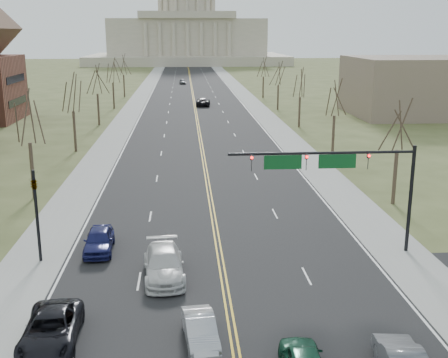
{
  "coord_description": "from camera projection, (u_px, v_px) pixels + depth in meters",
  "views": [
    {
      "loc": [
        -2.19,
        -20.67,
        14.2
      ],
      "look_at": [
        0.88,
        21.93,
        3.0
      ],
      "focal_mm": 45.0,
      "sensor_mm": 36.0,
      "label": 1
    }
  ],
  "objects": [
    {
      "name": "car_sb_outer_second",
      "position": [
        99.0,
        240.0,
        37.31
      ],
      "size": [
        2.03,
        4.66,
        1.56
      ],
      "primitive_type": "imported",
      "rotation": [
        0.0,
        0.0,
        0.04
      ],
      "color": "navy",
      "rests_on": "road"
    },
    {
      "name": "car_sb_inner_second",
      "position": [
        164.0,
        264.0,
        33.31
      ],
      "size": [
        2.74,
        5.89,
        1.66
      ],
      "primitive_type": "imported",
      "rotation": [
        0.0,
        0.0,
        0.07
      ],
      "color": "silver",
      "rests_on": "road"
    },
    {
      "name": "tree_l_1",
      "position": [
        72.0,
        95.0,
        67.17
      ],
      "size": [
        3.96,
        3.96,
        9.0
      ],
      "color": "#3D3024",
      "rests_on": "ground"
    },
    {
      "name": "signal_left",
      "position": [
        36.0,
        206.0,
        34.98
      ],
      "size": [
        0.32,
        0.36,
        6.0
      ],
      "color": "black",
      "rests_on": "ground"
    },
    {
      "name": "tree_l_4",
      "position": [
        123.0,
        66.0,
        125.06
      ],
      "size": [
        3.96,
        3.96,
        9.0
      ],
      "color": "#3D3024",
      "rests_on": "ground"
    },
    {
      "name": "car_far_nb",
      "position": [
        203.0,
        102.0,
        111.47
      ],
      "size": [
        3.03,
        5.86,
        1.58
      ],
      "primitive_type": "imported",
      "rotation": [
        0.0,
        0.0,
        3.07
      ],
      "color": "black",
      "rests_on": "road"
    },
    {
      "name": "bldg_right_mass",
      "position": [
        424.0,
        86.0,
        98.53
      ],
      "size": [
        25.0,
        20.0,
        10.0
      ],
      "primitive_type": "cube",
      "color": "#736452",
      "rests_on": "ground"
    },
    {
      "name": "tree_l_3",
      "position": [
        112.0,
        72.0,
        105.76
      ],
      "size": [
        3.96,
        3.96,
        9.0
      ],
      "color": "#3D3024",
      "rests_on": "ground"
    },
    {
      "name": "cross_road",
      "position": [
        229.0,
        311.0,
        29.48
      ],
      "size": [
        120.0,
        14.0,
        0.01
      ],
      "primitive_type": "cube",
      "color": "black",
      "rests_on": "ground"
    },
    {
      "name": "center_line",
      "position": [
        193.0,
        95.0,
        129.82
      ],
      "size": [
        0.42,
        380.0,
        0.01
      ],
      "primitive_type": "cube",
      "color": "gold",
      "rests_on": "road"
    },
    {
      "name": "signal_mast",
      "position": [
        336.0,
        169.0,
        35.77
      ],
      "size": [
        12.12,
        0.44,
        7.2
      ],
      "color": "black",
      "rests_on": "ground"
    },
    {
      "name": "road",
      "position": [
        193.0,
        95.0,
        129.82
      ],
      "size": [
        20.0,
        380.0,
        0.01
      ],
      "primitive_type": "cube",
      "color": "black",
      "rests_on": "ground"
    },
    {
      "name": "car_sb_inner_lead",
      "position": [
        200.0,
        330.0,
        26.27
      ],
      "size": [
        1.83,
        4.16,
        1.33
      ],
      "primitive_type": "imported",
      "rotation": [
        0.0,
        0.0,
        0.11
      ],
      "color": "#A0A2A8",
      "rests_on": "road"
    },
    {
      "name": "tree_r_0",
      "position": [
        399.0,
        128.0,
        46.26
      ],
      "size": [
        3.74,
        3.74,
        8.5
      ],
      "color": "#3D3024",
      "rests_on": "ground"
    },
    {
      "name": "edge_line_right",
      "position": [
        235.0,
        95.0,
        130.5
      ],
      "size": [
        0.15,
        380.0,
        0.01
      ],
      "primitive_type": "cube",
      "color": "silver",
      "rests_on": "road"
    },
    {
      "name": "tree_l_2",
      "position": [
        97.0,
        81.0,
        86.46
      ],
      "size": [
        3.96,
        3.96,
        9.0
      ],
      "color": "#3D3024",
      "rests_on": "ground"
    },
    {
      "name": "edge_line_left",
      "position": [
        150.0,
        96.0,
        129.14
      ],
      "size": [
        0.15,
        380.0,
        0.01
      ],
      "primitive_type": "cube",
      "color": "silver",
      "rests_on": "road"
    },
    {
      "name": "sidewalk_right",
      "position": [
        244.0,
        95.0,
        130.65
      ],
      "size": [
        4.0,
        380.0,
        0.03
      ],
      "primitive_type": "cube",
      "color": "gray",
      "rests_on": "ground"
    },
    {
      "name": "car_sb_outer_lead",
      "position": [
        51.0,
        330.0,
        26.14
      ],
      "size": [
        2.75,
        5.55,
        1.51
      ],
      "primitive_type": "imported",
      "rotation": [
        0.0,
        0.0,
        0.05
      ],
      "color": "black",
      "rests_on": "road"
    },
    {
      "name": "tree_r_1",
      "position": [
        335.0,
        100.0,
        65.56
      ],
      "size": [
        3.74,
        3.74,
        8.5
      ],
      "color": "#3D3024",
      "rests_on": "ground"
    },
    {
      "name": "sidewalk_left",
      "position": [
        141.0,
        96.0,
        128.98
      ],
      "size": [
        4.0,
        380.0,
        0.03
      ],
      "primitive_type": "cube",
      "color": "gray",
      "rests_on": "ground"
    },
    {
      "name": "car_far_sb",
      "position": [
        183.0,
        82.0,
        158.12
      ],
      "size": [
        1.9,
        4.17,
        1.39
      ],
      "primitive_type": "imported",
      "rotation": [
        0.0,
        0.0,
        0.06
      ],
      "color": "#474A4E",
      "rests_on": "road"
    },
    {
      "name": "tree_r_3",
      "position": [
        278.0,
        75.0,
        104.15
      ],
      "size": [
        3.74,
        3.74,
        8.5
      ],
      "color": "#3D3024",
      "rests_on": "ground"
    },
    {
      "name": "tree_r_2",
      "position": [
        300.0,
        84.0,
        84.85
      ],
      "size": [
        3.74,
        3.74,
        8.5
      ],
      "color": "#3D3024",
      "rests_on": "ground"
    },
    {
      "name": "tree_r_4",
      "position": [
        263.0,
        68.0,
        123.45
      ],
      "size": [
        3.74,
        3.74,
        8.5
      ],
      "color": "#3D3024",
      "rests_on": "ground"
    },
    {
      "name": "capitol",
      "position": [
        187.0,
        32.0,
        261.2
      ],
      "size": [
        90.0,
        60.0,
        50.0
      ],
      "color": "#BFB29F",
      "rests_on": "ground"
    },
    {
      "name": "tree_l_0",
      "position": [
        28.0,
        120.0,
        47.87
      ],
      "size": [
        3.96,
        3.96,
        9.0
      ],
      "color": "#3D3024",
      "rests_on": "ground"
    }
  ]
}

